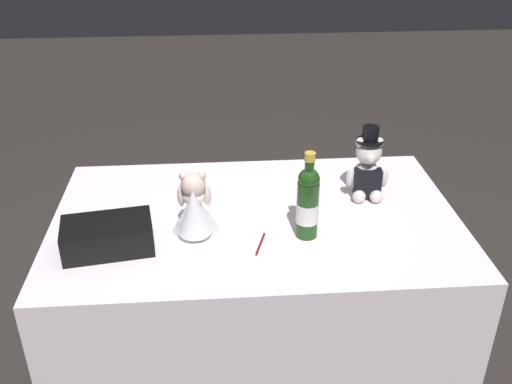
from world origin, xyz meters
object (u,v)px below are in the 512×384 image
teddy_bear_bride (194,208)px  gift_case_black (108,236)px  champagne_bottle (308,202)px  signing_pen (259,245)px  teddy_bear_groom (367,170)px

teddy_bear_bride → gift_case_black: size_ratio=0.73×
champagne_bottle → signing_pen: 0.22m
teddy_bear_groom → teddy_bear_bride: teddy_bear_groom is taller
champagne_bottle → gift_case_black: (0.67, 0.03, -0.08)m
teddy_bear_groom → gift_case_black: bearing=17.5°
teddy_bear_bride → champagne_bottle: bearing=172.8°
champagne_bottle → gift_case_black: bearing=2.8°
teddy_bear_bride → champagne_bottle: 0.39m
teddy_bear_bride → teddy_bear_groom: bearing=-161.8°
teddy_bear_groom → champagne_bottle: size_ratio=0.91×
teddy_bear_bride → gift_case_black: 0.30m
teddy_bear_groom → champagne_bottle: champagne_bottle is taller
teddy_bear_groom → signing_pen: (0.44, 0.32, -0.11)m
teddy_bear_groom → gift_case_black: (0.94, 0.30, -0.06)m
signing_pen → gift_case_black: 0.50m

